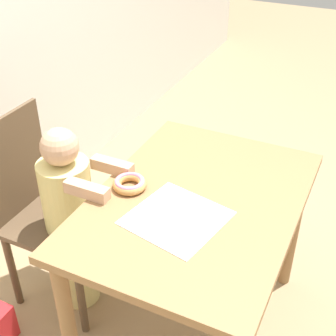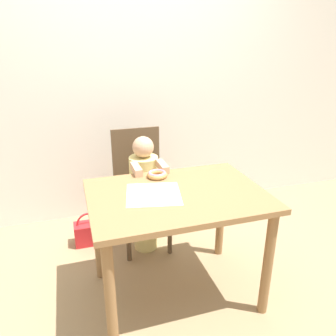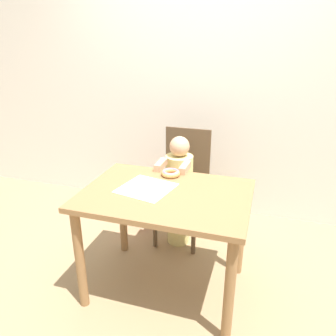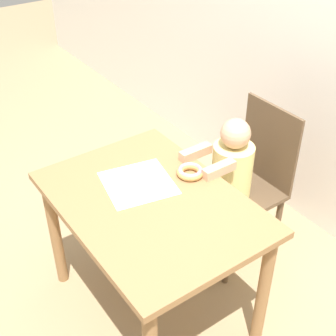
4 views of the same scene
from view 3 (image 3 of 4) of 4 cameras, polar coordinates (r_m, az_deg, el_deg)
The scene contains 8 objects.
ground_plane at distance 2.48m, azimuth -0.33°, elevation -19.89°, with size 12.00×12.00×0.00m, color #997F5B.
wall_back at distance 3.12m, azimuth 7.00°, elevation 14.25°, with size 8.00×0.05×2.50m.
dining_table at distance 2.12m, azimuth -0.37°, elevation -7.13°, with size 1.05×0.75×0.74m.
chair at distance 2.80m, azimuth 2.63°, elevation -2.90°, with size 0.39×0.45×0.94m.
child_figure at distance 2.69m, azimuth 1.89°, elevation -4.05°, with size 0.24×0.38×0.94m.
donut at distance 2.30m, azimuth 0.47°, elevation -0.86°, with size 0.13×0.13×0.04m.
napkin at distance 2.12m, azimuth -3.80°, elevation -3.49°, with size 0.37×0.37×0.00m.
handbag at distance 3.15m, azimuth -4.87°, elevation -7.73°, with size 0.25×0.14×0.28m.
Camera 3 is at (0.57, -1.76, 1.65)m, focal length 35.00 mm.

